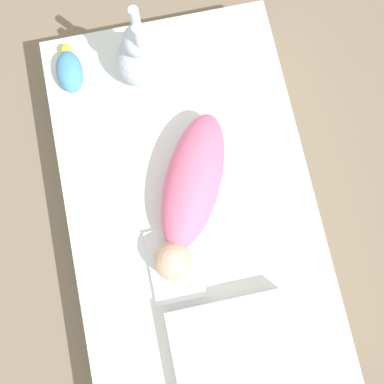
{
  "coord_description": "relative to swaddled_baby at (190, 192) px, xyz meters",
  "views": [
    {
      "loc": [
        -0.25,
        0.05,
        1.78
      ],
      "look_at": [
        0.03,
        -0.01,
        0.26
      ],
      "focal_mm": 42.0,
      "sensor_mm": 36.0,
      "label": 1
    }
  ],
  "objects": [
    {
      "name": "bed_mattress",
      "position": [
        -0.03,
        0.0,
        -0.18
      ],
      "size": [
        1.46,
        0.88,
        0.21
      ],
      "color": "white",
      "rests_on": "ground_plane"
    },
    {
      "name": "swaddled_baby",
      "position": [
        0.0,
        0.0,
        0.0
      ],
      "size": [
        0.58,
        0.38,
        0.15
      ],
      "rotation": [
        0.0,
        0.0,
        2.7
      ],
      "color": "pink",
      "rests_on": "bed_mattress"
    },
    {
      "name": "pillow",
      "position": [
        -0.52,
        -0.03,
        -0.03
      ],
      "size": [
        0.29,
        0.4,
        0.08
      ],
      "color": "white",
      "rests_on": "bed_mattress"
    },
    {
      "name": "turtle_plush",
      "position": [
        0.54,
        0.34,
        -0.03
      ],
      "size": [
        0.2,
        0.1,
        0.08
      ],
      "color": "#4C99C6",
      "rests_on": "bed_mattress"
    },
    {
      "name": "bunny_plush",
      "position": [
        0.5,
        0.06,
        0.05
      ],
      "size": [
        0.19,
        0.19,
        0.36
      ],
      "color": "silver",
      "rests_on": "bed_mattress"
    },
    {
      "name": "burp_cloth",
      "position": [
        -0.22,
        0.1,
        -0.06
      ],
      "size": [
        0.25,
        0.17,
        0.02
      ],
      "color": "white",
      "rests_on": "bed_mattress"
    },
    {
      "name": "ground_plane",
      "position": [
        -0.03,
        0.0,
        -0.28
      ],
      "size": [
        12.0,
        12.0,
        0.0
      ],
      "primitive_type": "plane",
      "color": "#7A6B56"
    }
  ]
}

